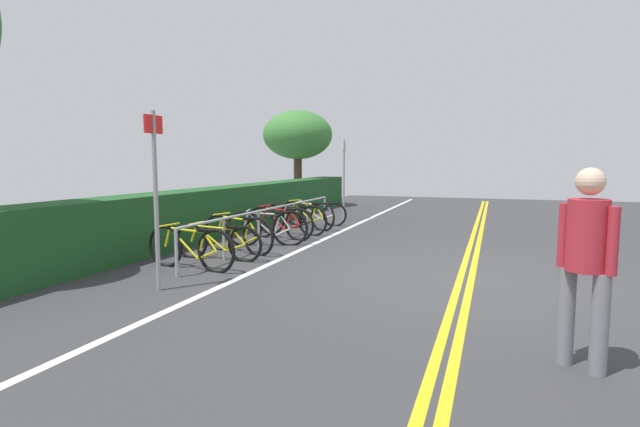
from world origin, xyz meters
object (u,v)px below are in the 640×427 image
(sign_post_far, at_px, (344,172))
(bicycle_0, at_px, (190,248))
(bike_rack, at_px, (273,216))
(bicycle_1, at_px, (218,242))
(sign_post_near, at_px, (155,184))
(bicycle_4, at_px, (280,223))
(bicycle_7, at_px, (315,214))
(pedestrian, at_px, (586,255))
(bicycle_2, at_px, (238,234))
(bicycle_5, at_px, (292,219))
(bicycle_6, at_px, (307,215))
(bicycle_3, at_px, (267,228))
(tree_mid, at_px, (298,135))

(sign_post_far, bearing_deg, bicycle_0, 176.80)
(bike_rack, bearing_deg, bicycle_1, 176.85)
(bike_rack, height_order, sign_post_near, sign_post_near)
(bike_rack, xyz_separation_m, bicycle_4, (0.48, 0.05, -0.21))
(bicycle_7, distance_m, sign_post_near, 7.20)
(bicycle_0, bearing_deg, pedestrian, -112.39)
(bicycle_4, height_order, pedestrian, pedestrian)
(bicycle_2, bearing_deg, bicycle_0, 179.72)
(bicycle_2, bearing_deg, bicycle_7, -0.21)
(bicycle_5, relative_size, pedestrian, 1.09)
(bicycle_1, relative_size, bicycle_4, 0.99)
(bicycle_5, xyz_separation_m, sign_post_far, (3.18, -0.34, 1.06))
(bicycle_1, xyz_separation_m, bicycle_6, (4.22, -0.07, 0.04))
(bike_rack, height_order, bicycle_7, bike_rack)
(bike_rack, relative_size, bicycle_1, 4.00)
(bicycle_5, bearing_deg, bicycle_6, -1.35)
(bicycle_3, distance_m, pedestrian, 6.99)
(pedestrian, xyz_separation_m, sign_post_near, (0.93, 4.99, 0.46))
(bicycle_4, distance_m, bicycle_6, 1.66)
(bicycle_3, distance_m, tree_mid, 9.24)
(bicycle_2, relative_size, bicycle_6, 1.02)
(bike_rack, bearing_deg, bicycle_5, 3.06)
(bicycle_1, bearing_deg, bicycle_3, -6.09)
(bicycle_1, distance_m, sign_post_near, 2.40)
(bicycle_4, height_order, bicycle_7, bicycle_4)
(bicycle_4, bearing_deg, sign_post_far, -4.89)
(bicycle_0, relative_size, sign_post_far, 0.74)
(bike_rack, height_order, bicycle_2, bike_rack)
(bicycle_5, bearing_deg, pedestrian, -139.93)
(sign_post_far, bearing_deg, bicycle_3, 177.42)
(bicycle_5, relative_size, bicycle_6, 1.09)
(sign_post_near, bearing_deg, bicycle_1, 9.31)
(bicycle_3, bearing_deg, bicycle_2, 168.72)
(bicycle_3, height_order, sign_post_near, sign_post_near)
(bicycle_0, height_order, bicycle_3, bicycle_3)
(sign_post_far, xyz_separation_m, tree_mid, (3.71, 2.97, 1.30))
(bike_rack, relative_size, bicycle_3, 4.25)
(bicycle_3, xyz_separation_m, tree_mid, (8.50, 2.75, 2.36))
(bicycle_3, distance_m, sign_post_near, 3.90)
(bike_rack, bearing_deg, bicycle_2, 174.86)
(bicycle_0, distance_m, pedestrian, 5.82)
(bicycle_0, distance_m, bicycle_6, 5.05)
(bicycle_3, distance_m, sign_post_far, 4.90)
(bicycle_3, relative_size, bicycle_4, 0.93)
(sign_post_far, bearing_deg, bicycle_6, 171.81)
(bicycle_3, distance_m, bicycle_6, 2.57)
(bicycle_0, bearing_deg, sign_post_far, -3.20)
(bicycle_4, distance_m, tree_mid, 8.37)
(pedestrian, xyz_separation_m, tree_mid, (13.17, 7.91, 1.74))
(bicycle_5, xyz_separation_m, sign_post_near, (-5.35, -0.29, 1.08))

